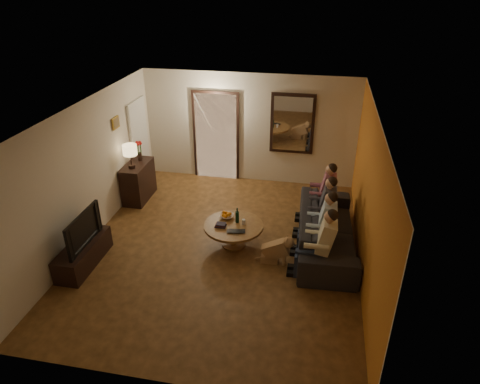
% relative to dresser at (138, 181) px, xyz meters
% --- Properties ---
extents(floor, '(5.00, 6.00, 0.01)m').
position_rel_dresser_xyz_m(floor, '(2.25, -1.54, -0.42)').
color(floor, '#462E12').
rests_on(floor, ground).
extents(ceiling, '(5.00, 6.00, 0.01)m').
position_rel_dresser_xyz_m(ceiling, '(2.25, -1.54, 2.18)').
color(ceiling, white).
rests_on(ceiling, back_wall).
extents(back_wall, '(5.00, 0.02, 2.60)m').
position_rel_dresser_xyz_m(back_wall, '(2.25, 1.46, 0.88)').
color(back_wall, beige).
rests_on(back_wall, floor).
extents(front_wall, '(5.00, 0.02, 2.60)m').
position_rel_dresser_xyz_m(front_wall, '(2.25, -4.54, 0.88)').
color(front_wall, beige).
rests_on(front_wall, floor).
extents(left_wall, '(0.02, 6.00, 2.60)m').
position_rel_dresser_xyz_m(left_wall, '(-0.25, -1.54, 0.88)').
color(left_wall, beige).
rests_on(left_wall, floor).
extents(right_wall, '(0.02, 6.00, 2.60)m').
position_rel_dresser_xyz_m(right_wall, '(4.75, -1.54, 0.88)').
color(right_wall, beige).
rests_on(right_wall, floor).
extents(orange_accent, '(0.01, 6.00, 2.60)m').
position_rel_dresser_xyz_m(orange_accent, '(4.74, -1.54, 0.88)').
color(orange_accent, '#CD6023').
rests_on(orange_accent, right_wall).
extents(kitchen_doorway, '(1.00, 0.06, 2.10)m').
position_rel_dresser_xyz_m(kitchen_doorway, '(1.45, 1.44, 0.63)').
color(kitchen_doorway, '#FFE0A5').
rests_on(kitchen_doorway, floor).
extents(door_trim, '(1.12, 0.04, 2.22)m').
position_rel_dresser_xyz_m(door_trim, '(1.45, 1.43, 0.63)').
color(door_trim, black).
rests_on(door_trim, floor).
extents(fridge_glimpse, '(0.45, 0.03, 1.70)m').
position_rel_dresser_xyz_m(fridge_glimpse, '(1.70, 1.44, 0.48)').
color(fridge_glimpse, silver).
rests_on(fridge_glimpse, floor).
extents(mirror_frame, '(1.00, 0.05, 1.40)m').
position_rel_dresser_xyz_m(mirror_frame, '(3.25, 1.42, 1.08)').
color(mirror_frame, black).
rests_on(mirror_frame, back_wall).
extents(mirror_glass, '(0.86, 0.02, 1.26)m').
position_rel_dresser_xyz_m(mirror_glass, '(3.25, 1.39, 1.08)').
color(mirror_glass, white).
rests_on(mirror_glass, back_wall).
extents(white_door, '(0.06, 0.85, 2.04)m').
position_rel_dresser_xyz_m(white_door, '(-0.21, 0.76, 0.60)').
color(white_door, white).
rests_on(white_door, floor).
extents(framed_art, '(0.03, 0.28, 0.24)m').
position_rel_dresser_xyz_m(framed_art, '(-0.22, -0.24, 1.43)').
color(framed_art, '#B28C33').
rests_on(framed_art, left_wall).
extents(art_canvas, '(0.01, 0.22, 0.18)m').
position_rel_dresser_xyz_m(art_canvas, '(-0.21, -0.24, 1.43)').
color(art_canvas, brown).
rests_on(art_canvas, left_wall).
extents(dresser, '(0.45, 0.95, 0.85)m').
position_rel_dresser_xyz_m(dresser, '(0.00, 0.00, 0.00)').
color(dresser, black).
rests_on(dresser, floor).
extents(table_lamp, '(0.30, 0.30, 0.54)m').
position_rel_dresser_xyz_m(table_lamp, '(0.00, -0.22, 0.69)').
color(table_lamp, beige).
rests_on(table_lamp, dresser).
extents(flower_vase, '(0.14, 0.14, 0.44)m').
position_rel_dresser_xyz_m(flower_vase, '(0.00, 0.22, 0.64)').
color(flower_vase, red).
rests_on(flower_vase, dresser).
extents(tv_stand, '(0.45, 1.28, 0.43)m').
position_rel_dresser_xyz_m(tv_stand, '(0.00, -2.48, -0.21)').
color(tv_stand, black).
rests_on(tv_stand, floor).
extents(tv, '(1.04, 0.14, 0.60)m').
position_rel_dresser_xyz_m(tv, '(0.00, -2.48, 0.30)').
color(tv, black).
rests_on(tv, tv_stand).
extents(sofa, '(2.60, 1.11, 0.75)m').
position_rel_dresser_xyz_m(sofa, '(4.16, -1.13, -0.05)').
color(sofa, black).
rests_on(sofa, floor).
extents(person_a, '(0.60, 0.40, 1.20)m').
position_rel_dresser_xyz_m(person_a, '(4.06, -2.03, 0.18)').
color(person_a, tan).
rests_on(person_a, sofa).
extents(person_b, '(0.60, 0.40, 1.20)m').
position_rel_dresser_xyz_m(person_b, '(4.06, -1.43, 0.18)').
color(person_b, tan).
rests_on(person_b, sofa).
extents(person_c, '(0.60, 0.40, 1.20)m').
position_rel_dresser_xyz_m(person_c, '(4.06, -0.83, 0.18)').
color(person_c, tan).
rests_on(person_c, sofa).
extents(person_d, '(0.60, 0.40, 1.20)m').
position_rel_dresser_xyz_m(person_d, '(4.06, -0.23, 0.18)').
color(person_d, tan).
rests_on(person_d, sofa).
extents(dog, '(0.57, 0.26, 0.56)m').
position_rel_dresser_xyz_m(dog, '(3.29, -1.79, -0.14)').
color(dog, '#B07E51').
rests_on(dog, floor).
extents(coffee_table, '(1.24, 1.24, 0.45)m').
position_rel_dresser_xyz_m(coffee_table, '(2.46, -1.42, -0.20)').
color(coffee_table, brown).
rests_on(coffee_table, floor).
extents(bowl, '(0.26, 0.26, 0.06)m').
position_rel_dresser_xyz_m(bowl, '(2.28, -1.20, 0.06)').
color(bowl, white).
rests_on(bowl, coffee_table).
extents(oranges, '(0.20, 0.20, 0.08)m').
position_rel_dresser_xyz_m(oranges, '(2.28, -1.20, 0.13)').
color(oranges, orange).
rests_on(oranges, bowl).
extents(wine_bottle, '(0.07, 0.07, 0.31)m').
position_rel_dresser_xyz_m(wine_bottle, '(2.51, -1.32, 0.18)').
color(wine_bottle, black).
rests_on(wine_bottle, coffee_table).
extents(wine_glass, '(0.06, 0.06, 0.10)m').
position_rel_dresser_xyz_m(wine_glass, '(2.64, -1.37, 0.08)').
color(wine_glass, silver).
rests_on(wine_glass, coffee_table).
extents(book_stack, '(0.20, 0.15, 0.07)m').
position_rel_dresser_xyz_m(book_stack, '(2.24, -1.52, 0.06)').
color(book_stack, black).
rests_on(book_stack, coffee_table).
extents(laptop, '(0.36, 0.26, 0.03)m').
position_rel_dresser_xyz_m(laptop, '(2.56, -1.70, 0.04)').
color(laptop, black).
rests_on(laptop, coffee_table).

